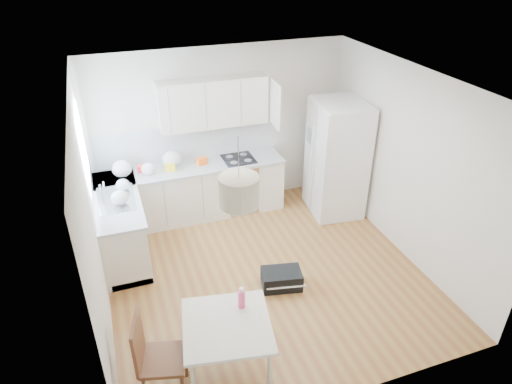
% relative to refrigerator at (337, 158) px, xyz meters
% --- Properties ---
extents(floor, '(4.20, 4.20, 0.00)m').
position_rel_refrigerator_xyz_m(floor, '(-1.71, -1.24, -0.95)').
color(floor, brown).
rests_on(floor, ground).
extents(ceiling, '(4.20, 4.20, 0.00)m').
position_rel_refrigerator_xyz_m(ceiling, '(-1.71, -1.24, 1.75)').
color(ceiling, white).
rests_on(ceiling, wall_back).
extents(wall_back, '(4.20, 0.00, 4.20)m').
position_rel_refrigerator_xyz_m(wall_back, '(-1.71, 0.86, 0.40)').
color(wall_back, silver).
rests_on(wall_back, floor).
extents(wall_left, '(0.00, 4.20, 4.20)m').
position_rel_refrigerator_xyz_m(wall_left, '(-3.81, -1.24, 0.40)').
color(wall_left, silver).
rests_on(wall_left, floor).
extents(wall_right, '(0.00, 4.20, 4.20)m').
position_rel_refrigerator_xyz_m(wall_right, '(0.39, -1.24, 0.40)').
color(wall_right, silver).
rests_on(wall_right, floor).
extents(window_glassblock, '(0.02, 1.00, 1.00)m').
position_rel_refrigerator_xyz_m(window_glassblock, '(-3.80, -0.09, 0.80)').
color(window_glassblock, '#BFE0F9').
rests_on(window_glassblock, wall_left).
extents(cabinets_back, '(3.00, 0.60, 0.88)m').
position_rel_refrigerator_xyz_m(cabinets_back, '(-2.31, 0.56, -0.51)').
color(cabinets_back, silver).
rests_on(cabinets_back, floor).
extents(cabinets_left, '(0.60, 1.80, 0.88)m').
position_rel_refrigerator_xyz_m(cabinets_left, '(-3.51, -0.04, -0.51)').
color(cabinets_left, silver).
rests_on(cabinets_left, floor).
extents(counter_back, '(3.02, 0.64, 0.04)m').
position_rel_refrigerator_xyz_m(counter_back, '(-2.31, 0.56, -0.05)').
color(counter_back, '#BCBEC1').
rests_on(counter_back, cabinets_back).
extents(counter_left, '(0.64, 1.82, 0.04)m').
position_rel_refrigerator_xyz_m(counter_left, '(-3.51, -0.04, -0.05)').
color(counter_left, '#BCBEC1').
rests_on(counter_left, cabinets_left).
extents(backsplash_back, '(3.00, 0.01, 0.58)m').
position_rel_refrigerator_xyz_m(backsplash_back, '(-2.31, 0.85, 0.26)').
color(backsplash_back, white).
rests_on(backsplash_back, wall_back).
extents(backsplash_left, '(0.01, 1.80, 0.58)m').
position_rel_refrigerator_xyz_m(backsplash_left, '(-3.80, -0.04, 0.26)').
color(backsplash_left, white).
rests_on(backsplash_left, wall_left).
extents(upper_cabinets, '(1.70, 0.32, 0.75)m').
position_rel_refrigerator_xyz_m(upper_cabinets, '(-1.86, 0.70, 0.93)').
color(upper_cabinets, silver).
rests_on(upper_cabinets, wall_back).
extents(range_oven, '(0.50, 0.61, 0.88)m').
position_rel_refrigerator_xyz_m(range_oven, '(-1.51, 0.56, -0.51)').
color(range_oven, silver).
rests_on(range_oven, floor).
extents(sink, '(0.50, 0.80, 0.16)m').
position_rel_refrigerator_xyz_m(sink, '(-3.51, -0.09, -0.03)').
color(sink, silver).
rests_on(sink, counter_left).
extents(refrigerator, '(0.99, 1.04, 1.90)m').
position_rel_refrigerator_xyz_m(refrigerator, '(0.00, 0.00, 0.00)').
color(refrigerator, white).
rests_on(refrigerator, floor).
extents(dining_table, '(1.04, 1.04, 0.70)m').
position_rel_refrigerator_xyz_m(dining_table, '(-2.66, -2.65, -0.32)').
color(dining_table, beige).
rests_on(dining_table, floor).
extents(dining_chair, '(0.53, 0.53, 1.03)m').
position_rel_refrigerator_xyz_m(dining_chair, '(-3.33, -2.69, -0.43)').
color(dining_chair, '#452414').
rests_on(dining_chair, floor).
extents(drink_bottle, '(0.09, 0.09, 0.26)m').
position_rel_refrigerator_xyz_m(drink_bottle, '(-2.44, -2.46, -0.12)').
color(drink_bottle, '#DC3D69').
rests_on(drink_bottle, dining_table).
extents(gym_bag, '(0.59, 0.44, 0.24)m').
position_rel_refrigerator_xyz_m(gym_bag, '(-1.60, -1.57, -0.83)').
color(gym_bag, black).
rests_on(gym_bag, floor).
extents(pendant_lamp, '(0.47, 0.47, 0.28)m').
position_rel_refrigerator_xyz_m(pendant_lamp, '(-2.47, -2.57, 1.23)').
color(pendant_lamp, '#BAA98F').
rests_on(pendant_lamp, ceiling).
extents(grocery_bag_a, '(0.29, 0.25, 0.26)m').
position_rel_refrigerator_xyz_m(grocery_bag_a, '(-3.36, 0.57, 0.10)').
color(grocery_bag_a, white).
rests_on(grocery_bag_a, counter_back).
extents(grocery_bag_b, '(0.22, 0.18, 0.20)m').
position_rel_refrigerator_xyz_m(grocery_bag_b, '(-2.97, 0.50, 0.07)').
color(grocery_bag_b, white).
rests_on(grocery_bag_b, counter_back).
extents(grocery_bag_c, '(0.30, 0.25, 0.27)m').
position_rel_refrigerator_xyz_m(grocery_bag_c, '(-2.59, 0.65, 0.11)').
color(grocery_bag_c, white).
rests_on(grocery_bag_c, counter_back).
extents(grocery_bag_d, '(0.19, 0.17, 0.17)m').
position_rel_refrigerator_xyz_m(grocery_bag_d, '(-3.39, 0.13, 0.06)').
color(grocery_bag_d, white).
rests_on(grocery_bag_d, counter_back).
extents(grocery_bag_e, '(0.23, 0.20, 0.21)m').
position_rel_refrigerator_xyz_m(grocery_bag_e, '(-3.47, -0.26, 0.08)').
color(grocery_bag_e, white).
rests_on(grocery_bag_e, counter_left).
extents(snack_orange, '(0.19, 0.15, 0.11)m').
position_rel_refrigerator_xyz_m(snack_orange, '(-2.12, 0.58, 0.03)').
color(snack_orange, '#FB6016').
rests_on(snack_orange, counter_back).
extents(snack_yellow, '(0.19, 0.15, 0.12)m').
position_rel_refrigerator_xyz_m(snack_yellow, '(-2.64, 0.53, 0.03)').
color(snack_yellow, gold).
rests_on(snack_yellow, counter_back).
extents(snack_red, '(0.16, 0.10, 0.11)m').
position_rel_refrigerator_xyz_m(snack_red, '(-3.04, 0.64, 0.03)').
color(snack_red, '#B41816').
rests_on(snack_red, counter_back).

